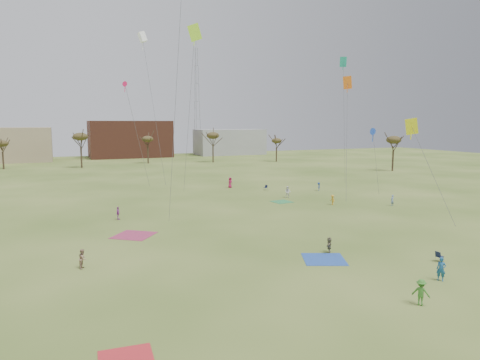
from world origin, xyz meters
name	(u,v)px	position (x,y,z in m)	size (l,w,h in m)	color
ground	(297,266)	(0.00, 0.00, 0.00)	(260.00, 260.00, 0.00)	#3D5A1C
flyer_near_center	(421,292)	(3.31, -9.70, 0.84)	(1.08, 0.62, 1.68)	#387A28
flyer_near_right	(441,269)	(7.93, -6.99, 0.87)	(0.64, 0.42, 1.74)	#1C5482
spectator_fore_b	(83,259)	(-15.96, 5.96, 0.77)	(0.75, 0.59, 1.55)	#977460
spectator_fore_c	(329,245)	(4.35, 1.95, 0.71)	(1.31, 0.42, 1.41)	#655E48
flyer_mid_b	(332,200)	(17.75, 21.01, 0.71)	(0.92, 0.53, 1.42)	gold
flyer_mid_c	(392,200)	(25.00, 17.25, 0.76)	(0.56, 0.37, 1.53)	#6D87B7
spectator_mid_d	(118,213)	(-11.15, 22.87, 0.78)	(0.91, 0.38, 1.55)	#A646A8
spectator_mid_e	(288,192)	(14.85, 28.62, 0.87)	(0.85, 0.66, 1.75)	silver
flyer_far_b	(230,183)	(10.44, 41.61, 0.93)	(0.91, 0.59, 1.86)	#991A45
flyer_far_c	(319,187)	(23.06, 32.76, 0.70)	(0.90, 0.52, 1.39)	navy
blanket_red	(126,360)	(-14.79, -9.18, 0.00)	(2.60, 2.60, 0.03)	red
blanket_blue	(324,259)	(2.89, 0.53, 0.00)	(3.43, 3.43, 0.03)	#2852B1
blanket_plum	(134,235)	(-10.63, 14.69, 0.00)	(3.69, 3.69, 0.03)	#A53258
blanket_olive	(282,202)	(12.33, 25.80, 0.00)	(2.65, 2.65, 0.03)	#328B4B
camp_chair_center	(439,258)	(11.41, -3.61, 0.26)	(0.60, 0.57, 0.87)	#161E3D
camp_chair_right	(265,189)	(15.00, 36.76, 0.26)	(0.70, 0.68, 0.87)	#141937
kites_aloft	(191,35)	(-0.14, 28.60, 22.99)	(53.76, 60.92, 27.79)	yellow
tree_line	(123,141)	(-2.85, 79.12, 7.09)	(117.44, 49.32, 8.91)	#3A2B1E
building_brick	(130,139)	(5.00, 120.00, 6.00)	(26.00, 16.00, 12.00)	brown
building_grey	(230,142)	(40.00, 118.00, 4.50)	(24.00, 12.00, 9.00)	gray
radio_tower	(197,101)	(30.00, 125.00, 19.21)	(1.51, 1.72, 41.00)	#9EA3A8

